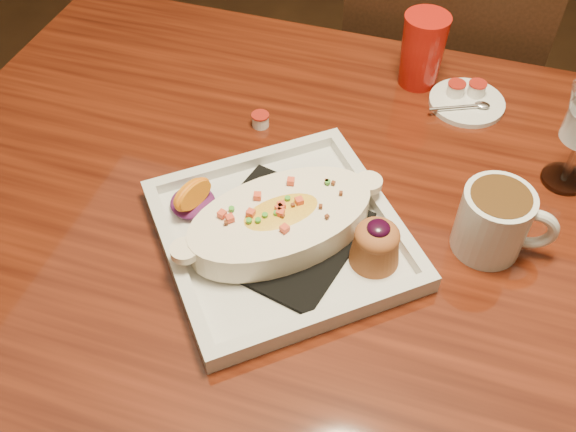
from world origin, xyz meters
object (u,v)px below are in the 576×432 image
(chair_far, at_px, (433,95))
(coffee_mug, at_px, (496,220))
(plate, at_px, (286,228))
(red_tumbler, at_px, (422,51))
(table, at_px, (382,258))
(saucer, at_px, (466,100))

(chair_far, bearing_deg, coffee_mug, 102.33)
(plate, distance_m, coffee_mug, 0.28)
(plate, height_order, red_tumbler, red_tumbler)
(plate, bearing_deg, chair_far, 39.69)
(red_tumbler, bearing_deg, plate, -104.31)
(table, distance_m, red_tumbler, 0.37)
(chair_far, height_order, saucer, chair_far)
(plate, relative_size, coffee_mug, 3.33)
(chair_far, relative_size, coffee_mug, 6.94)
(saucer, bearing_deg, coffee_mug, -76.98)
(coffee_mug, xyz_separation_m, red_tumbler, (-0.16, 0.34, 0.01))
(plate, bearing_deg, saucer, 22.68)
(plate, relative_size, red_tumbler, 3.43)
(table, relative_size, saucer, 11.70)
(chair_far, bearing_deg, saucer, 101.68)
(table, height_order, coffee_mug, coffee_mug)
(saucer, bearing_deg, chair_far, 101.68)
(saucer, height_order, red_tumbler, red_tumbler)
(plate, distance_m, saucer, 0.43)
(chair_far, xyz_separation_m, red_tumbler, (-0.02, -0.30, 0.31))
(table, bearing_deg, saucer, 76.91)
(table, bearing_deg, chair_far, 90.00)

